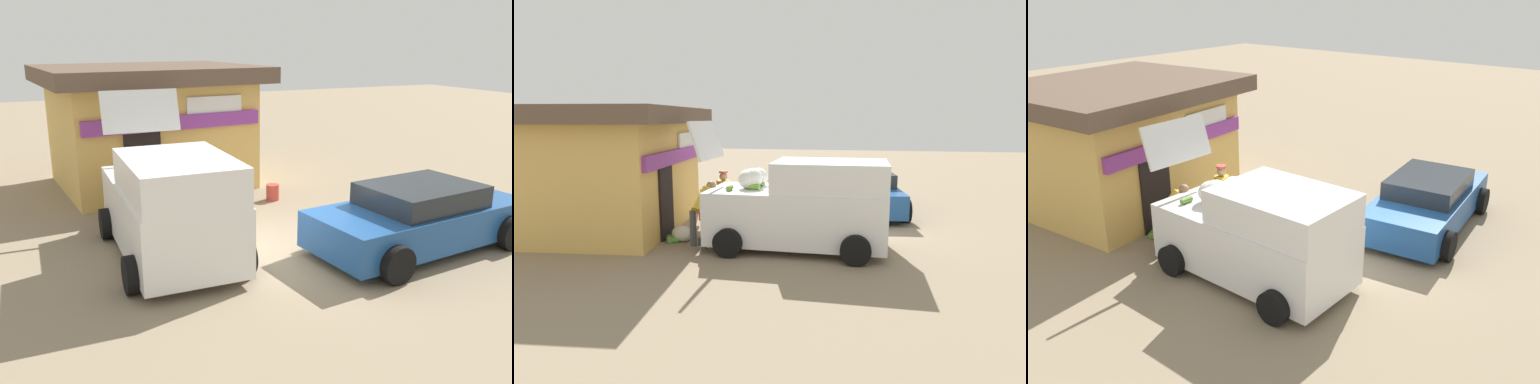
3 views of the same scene
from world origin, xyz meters
The scene contains 8 objects.
ground_plane centered at (0.00, 0.00, 0.00)m, with size 60.00×60.00×0.00m, color gray.
storefront_bar centered at (-1.23, 5.95, 1.70)m, with size 5.98×5.22×3.26m.
delivery_van centered at (-2.19, 0.43, 1.01)m, with size 2.25×4.31×2.92m.
parked_sedan centered at (2.32, -1.08, 0.63)m, with size 4.61×2.59×1.30m.
vendor_standing centered at (-0.89, 2.70, 0.91)m, with size 0.48×0.48×1.60m.
customer_bending centered at (-2.38, 2.75, 0.91)m, with size 0.73×0.66×1.51m.
unloaded_banana_pile centered at (-2.15, 3.43, 0.17)m, with size 0.64×0.77×0.38m.
paint_bucket centered at (1.16, 3.04, 0.20)m, with size 0.33×0.33×0.40m, color #BF3F33.
Camera 3 is at (-9.48, -5.98, 5.67)m, focal length 38.39 mm.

